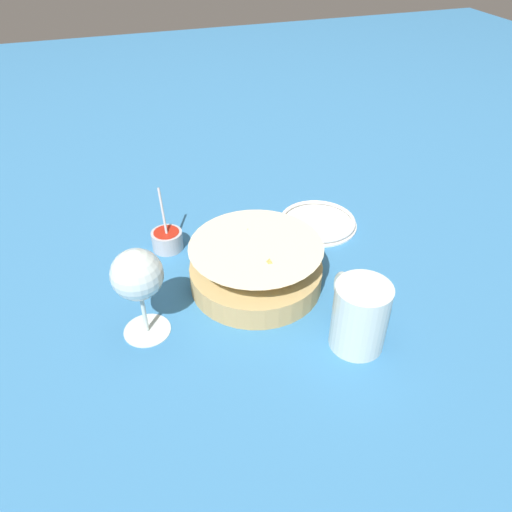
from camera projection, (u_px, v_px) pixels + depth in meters
The scene contains 6 objects.
ground_plane at pixel (244, 297), 0.91m from camera, with size 4.00×4.00×0.00m, color teal.
food_basket at pixel (256, 267), 0.91m from camera, with size 0.24×0.24×0.10m.
sauce_cup at pixel (167, 239), 1.01m from camera, with size 0.07×0.06×0.12m.
wine_glass at pixel (137, 277), 0.77m from camera, with size 0.08×0.08×0.16m.
beer_mug at pixel (359, 318), 0.79m from camera, with size 0.13×0.09×0.12m.
side_plate at pixel (318, 222), 1.09m from camera, with size 0.17×0.17×0.01m.
Camera 1 is at (-0.65, 0.19, 0.61)m, focal length 35.00 mm.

